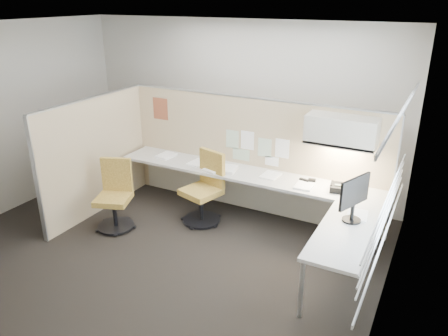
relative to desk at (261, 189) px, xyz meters
The scene contains 27 objects.
floor 1.58m from the desk, 129.58° to the right, with size 5.50×4.50×0.01m, color black.
ceiling 2.64m from the desk, 129.58° to the right, with size 5.50×4.50×0.01m, color white.
wall_back 1.66m from the desk, 129.62° to the left, with size 5.50×0.02×2.80m, color beige.
wall_left 3.93m from the desk, 162.99° to the right, with size 0.02×4.50×2.80m, color beige.
wall_right 2.28m from the desk, 31.75° to the right, with size 0.02×4.50×2.80m, color beige.
window_pane 2.32m from the desk, 32.11° to the right, with size 0.01×2.80×1.30m, color #939FAB.
partition_back 0.67m from the desk, 128.75° to the left, with size 4.10×0.06×1.75m, color beige.
partition_left 2.52m from the desk, 165.56° to the right, with size 0.06×2.20×1.75m, color beige.
desk is the anchor object (origin of this frame).
overhead_bin 1.35m from the desk, 15.24° to the left, with size 0.90×0.36×0.38m, color beige.
task_light_strip 1.22m from the desk, 15.24° to the left, with size 0.60×0.06×0.02m, color #FFEABF.
pinned_papers 0.69m from the desk, 124.37° to the left, with size 1.01×0.00×0.47m.
poster 2.19m from the desk, 167.47° to the left, with size 0.28×0.00×0.35m, color #E0501C.
chair_left 2.08m from the desk, 153.13° to the right, with size 0.59×0.61×0.98m.
chair_right 0.84m from the desk, 165.89° to the right, with size 0.60×0.62×1.04m.
monitor 1.57m from the desk, 24.33° to the right, with size 0.22×0.48×0.54m.
phone 1.05m from the desk, ahead, with size 0.23×0.22×0.12m.
stapler 0.60m from the desk, 19.89° to the left, with size 0.14×0.04×0.05m, color black.
tape_dispenser 0.71m from the desk, 19.08° to the left, with size 0.10×0.06×0.06m, color black.
coat_hook 3.02m from the desk, 149.70° to the right, with size 0.18×0.46×1.37m.
paper_stack_0 1.74m from the desk, behind, with size 0.23×0.30×0.03m, color white.
paper_stack_1 1.13m from the desk, behind, with size 0.23×0.30×0.02m, color white.
paper_stack_2 0.60m from the desk, behind, with size 0.23×0.30×0.05m, color white.
paper_stack_3 0.25m from the desk, 76.32° to the left, with size 0.23×0.30×0.01m, color white.
paper_stack_4 0.62m from the desk, ahead, with size 0.23×0.30×0.03m, color white.
paper_stack_5 1.48m from the desk, 17.88° to the right, with size 0.23×0.30×0.02m, color white.
paper_stack_6 0.77m from the desk, behind, with size 0.23×0.30×0.04m, color white.
Camera 1 is at (3.05, -4.06, 3.13)m, focal length 35.00 mm.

